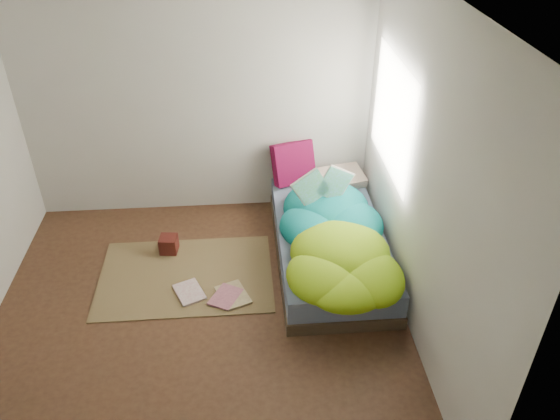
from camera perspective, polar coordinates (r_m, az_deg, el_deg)
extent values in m
cube|color=#402618|center=(4.79, -8.39, -11.05)|extent=(3.50, 3.50, 0.00)
cube|color=#B7B4AE|center=(5.55, -8.73, 11.79)|extent=(3.50, 0.04, 2.60)
cube|color=#B7B4AE|center=(2.67, -12.45, -17.82)|extent=(3.50, 0.04, 2.60)
cube|color=#B7B4AE|center=(4.18, 14.68, 3.24)|extent=(0.04, 3.50, 2.60)
cube|color=white|center=(4.90, 11.62, 9.65)|extent=(0.01, 1.00, 1.20)
cube|color=#392C1F|center=(5.33, 5.11, -4.45)|extent=(1.00, 2.00, 0.12)
cube|color=slate|center=(5.23, 5.20, -2.99)|extent=(0.98, 1.96, 0.22)
cube|color=brown|center=(5.21, -9.79, -6.77)|extent=(1.60, 1.10, 0.01)
cube|color=beige|center=(5.83, 6.13, 3.26)|extent=(0.59, 0.44, 0.12)
cube|color=#530529|center=(5.77, 1.40, 4.94)|extent=(0.46, 0.28, 0.44)
cube|color=#3C0E0D|center=(5.47, -11.54, -3.52)|extent=(0.18, 0.18, 0.17)
imported|color=silver|center=(4.98, -10.65, -8.85)|extent=(0.33, 0.37, 0.02)
imported|color=#BA6B7C|center=(4.95, -6.83, -8.67)|extent=(0.33, 0.36, 0.03)
imported|color=tan|center=(4.90, -6.26, -9.26)|extent=(0.34, 0.39, 0.02)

